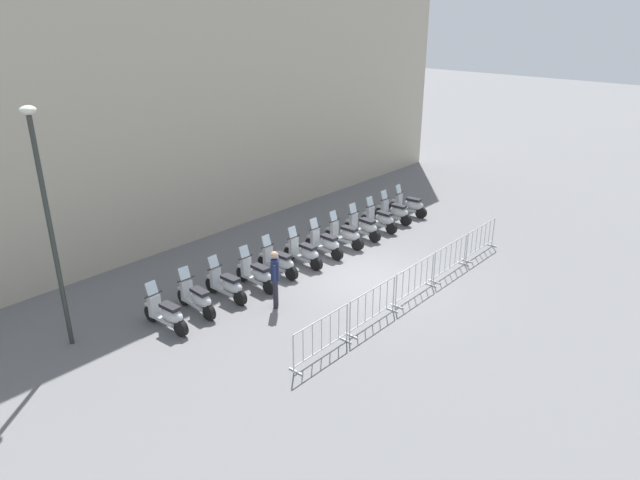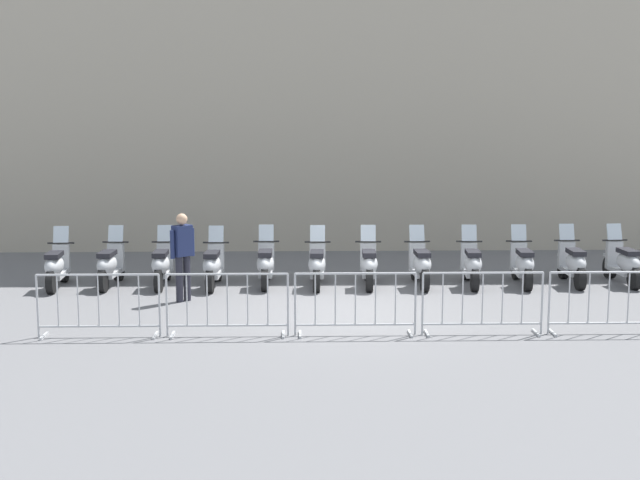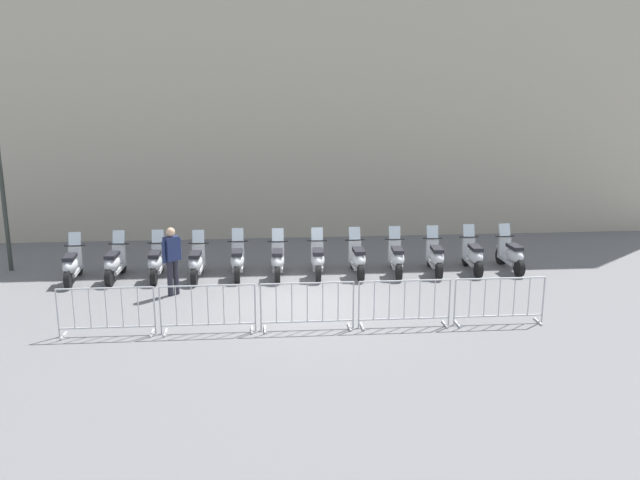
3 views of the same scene
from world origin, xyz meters
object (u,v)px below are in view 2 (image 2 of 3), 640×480
(motorcycle_1, at_px, (110,266))
(motorcycle_10, at_px, (573,264))
(motorcycle_9, at_px, (523,265))
(motorcycle_11, at_px, (624,264))
(officer_near_row_end, at_px, (183,252))
(motorcycle_5, at_px, (317,266))
(barrier_segment_0, at_px, (99,306))
(motorcycle_8, at_px, (472,265))
(barrier_segment_4, at_px, (608,303))
(motorcycle_6, at_px, (369,265))
(motorcycle_3, at_px, (213,266))
(barrier_segment_2, at_px, (355,305))
(barrier_segment_1, at_px, (227,305))
(motorcycle_4, at_px, (266,265))
(motorcycle_0, at_px, (56,267))
(motorcycle_2, at_px, (162,266))
(barrier_segment_3, at_px, (482,304))

(motorcycle_1, xyz_separation_m, motorcycle_10, (9.79, 0.57, 0.00))
(motorcycle_9, height_order, motorcycle_10, same)
(motorcycle_11, relative_size, officer_near_row_end, 1.00)
(motorcycle_5, xyz_separation_m, barrier_segment_0, (-3.45, -4.17, 0.07))
(motorcycle_5, xyz_separation_m, motorcycle_8, (3.26, 0.19, 0.00))
(motorcycle_10, xyz_separation_m, barrier_segment_4, (-0.42, -4.06, 0.07))
(motorcycle_1, distance_m, motorcycle_11, 10.90)
(motorcycle_1, bearing_deg, motorcycle_6, 2.52)
(motorcycle_3, relative_size, motorcycle_11, 1.00)
(motorcycle_1, xyz_separation_m, motorcycle_9, (8.70, 0.43, 0.00))
(barrier_segment_2, relative_size, barrier_segment_4, 1.00)
(motorcycle_8, bearing_deg, motorcycle_11, 4.99)
(barrier_segment_0, bearing_deg, barrier_segment_1, 3.41)
(motorcycle_8, bearing_deg, motorcycle_10, 5.62)
(motorcycle_9, bearing_deg, motorcycle_4, -177.70)
(motorcycle_0, height_order, barrier_segment_1, motorcycle_0)
(motorcycle_1, relative_size, motorcycle_8, 1.00)
(barrier_segment_0, xyz_separation_m, barrier_segment_2, (4.24, 0.25, 0.00))
(motorcycle_0, bearing_deg, barrier_segment_0, -62.73)
(motorcycle_4, relative_size, motorcycle_9, 1.00)
(motorcycle_3, relative_size, motorcycle_9, 1.00)
(motorcycle_11, height_order, officer_near_row_end, officer_near_row_end)
(motorcycle_8, bearing_deg, motorcycle_3, -176.40)
(motorcycle_2, relative_size, motorcycle_6, 1.00)
(motorcycle_10, bearing_deg, barrier_segment_1, -146.72)
(motorcycle_5, relative_size, barrier_segment_4, 0.85)
(motorcycle_6, bearing_deg, motorcycle_2, -177.74)
(motorcycle_4, xyz_separation_m, motorcycle_5, (1.09, -0.04, 0.00))
(motorcycle_9, bearing_deg, barrier_segment_0, -150.41)
(motorcycle_4, distance_m, motorcycle_6, 2.18)
(motorcycle_10, height_order, barrier_segment_2, motorcycle_10)
(motorcycle_4, relative_size, motorcycle_10, 1.00)
(motorcycle_8, relative_size, barrier_segment_2, 0.85)
(officer_near_row_end, bearing_deg, motorcycle_10, 13.05)
(barrier_segment_4, bearing_deg, motorcycle_3, 153.99)
(motorcycle_3, distance_m, motorcycle_4, 1.10)
(motorcycle_8, xyz_separation_m, officer_near_row_end, (-5.82, -1.64, 0.53))
(motorcycle_8, distance_m, barrier_segment_2, 4.79)
(motorcycle_9, height_order, motorcycle_11, same)
(motorcycle_2, relative_size, barrier_segment_1, 0.85)
(motorcycle_2, bearing_deg, barrier_segment_4, -23.29)
(barrier_segment_2, bearing_deg, motorcycle_4, 115.31)
(motorcycle_4, height_order, barrier_segment_4, motorcycle_4)
(barrier_segment_3, xyz_separation_m, barrier_segment_4, (2.12, 0.13, 0.00))
(officer_near_row_end, bearing_deg, barrier_segment_4, -16.26)
(barrier_segment_1, distance_m, barrier_segment_4, 6.37)
(motorcycle_0, distance_m, barrier_segment_0, 4.31)
(motorcycle_6, bearing_deg, motorcycle_3, -176.01)
(barrier_segment_4, bearing_deg, motorcycle_2, 156.71)
(motorcycle_0, xyz_separation_m, barrier_segment_0, (1.97, -3.83, 0.07))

